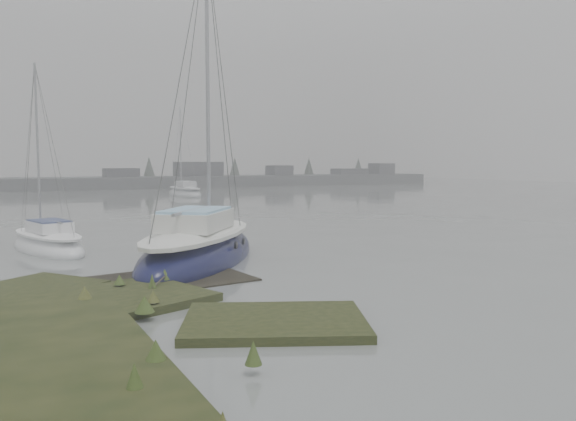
# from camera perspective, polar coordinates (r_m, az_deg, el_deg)

# --- Properties ---
(ground) EXTENTS (160.00, 160.00, 0.00)m
(ground) POSITION_cam_1_polar(r_m,az_deg,el_deg) (40.42, -21.76, 0.02)
(ground) COLOR slate
(ground) RESTS_ON ground
(far_shoreline) EXTENTS (60.00, 8.00, 4.15)m
(far_shoreline) POSITION_cam_1_polar(r_m,az_deg,el_deg) (78.44, -4.55, 3.16)
(far_shoreline) COLOR #4C4F51
(far_shoreline) RESTS_ON ground
(sailboat_main) EXTENTS (6.98, 7.87, 11.23)m
(sailboat_main) POSITION_cam_1_polar(r_m,az_deg,el_deg) (18.10, -9.01, -4.17)
(sailboat_main) COLOR #0F1136
(sailboat_main) RESTS_ON ground
(sailboat_white) EXTENTS (2.97, 5.44, 7.30)m
(sailboat_white) POSITION_cam_1_polar(r_m,az_deg,el_deg) (22.02, -23.20, -3.21)
(sailboat_white) COLOR white
(sailboat_white) RESTS_ON ground
(sailboat_far_b) EXTENTS (2.58, 6.66, 9.22)m
(sailboat_far_b) POSITION_cam_1_polar(r_m,az_deg,el_deg) (54.68, -10.45, 1.77)
(sailboat_far_b) COLOR silver
(sailboat_far_b) RESTS_ON ground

